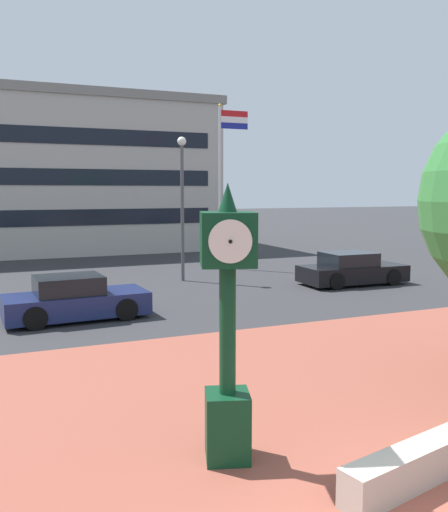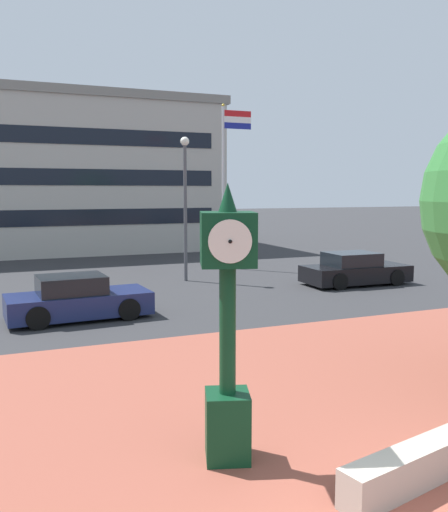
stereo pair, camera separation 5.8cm
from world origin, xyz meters
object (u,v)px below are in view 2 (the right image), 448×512
(street_clock, at_px, (228,325))
(car_street_far, at_px, (355,270))
(flagpole_primary, at_px, (226,173))
(civic_building, at_px, (45,175))
(street_lamp_post, at_px, (185,192))
(car_street_near, at_px, (77,300))

(street_clock, relative_size, car_street_far, 0.90)
(car_street_far, height_order, flagpole_primary, flagpole_primary)
(civic_building, height_order, street_lamp_post, civic_building)
(street_clock, bearing_deg, car_street_near, 112.73)
(car_street_near, xyz_separation_m, car_street_far, (10.97, 1.85, 0.00))
(car_street_near, bearing_deg, car_street_far, 96.36)
(street_clock, relative_size, car_street_near, 0.93)
(car_street_far, relative_size, civic_building, 0.20)
(street_clock, distance_m, street_lamp_post, 15.37)
(flagpole_primary, height_order, civic_building, civic_building)
(street_lamp_post, bearing_deg, civic_building, 105.20)
(street_lamp_post, bearing_deg, car_street_far, -30.19)
(car_street_far, xyz_separation_m, flagpole_primary, (-2.89, 6.29, 3.94))
(car_street_near, bearing_deg, street_lamp_post, 132.86)
(street_clock, distance_m, flagpole_primary, 19.16)
(car_street_far, bearing_deg, civic_building, -150.64)
(car_street_far, bearing_deg, street_clock, -41.16)
(street_lamp_post, bearing_deg, car_street_near, -133.94)
(car_street_near, relative_size, flagpole_primary, 0.53)
(flagpole_primary, bearing_deg, civic_building, 119.93)
(car_street_near, xyz_separation_m, street_lamp_post, (5.08, 5.27, 3.07))
(flagpole_primary, height_order, street_lamp_post, flagpole_primary)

